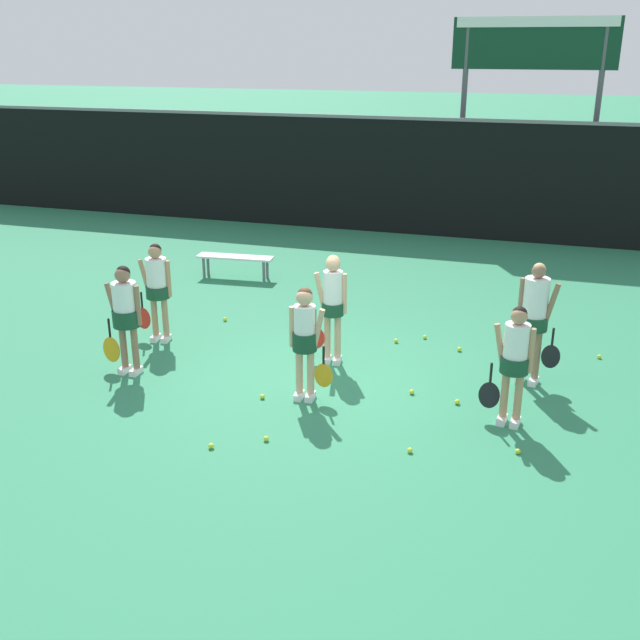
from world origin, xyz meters
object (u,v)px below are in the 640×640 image
object	(u,v)px
player_5	(535,313)
tennis_ball_2	(412,392)
tennis_ball_9	(410,450)
tennis_ball_10	(262,397)
player_4	(332,300)
player_2	(515,357)
player_3	(157,284)
tennis_ball_11	(518,451)
tennis_ball_3	(211,446)
bench_courtside	(235,259)
tennis_ball_0	(459,349)
tennis_ball_1	(457,402)
tennis_ball_7	(599,357)
tennis_ball_8	(425,337)
player_0	(125,311)
player_1	(305,335)
tennis_ball_5	(396,341)
scoreboard	(533,66)
tennis_ball_4	(266,439)
tennis_ball_6	(225,319)

from	to	relation	value
player_5	tennis_ball_2	bearing A→B (deg)	-137.86
tennis_ball_9	tennis_ball_10	bearing A→B (deg)	159.62
player_4	player_2	bearing A→B (deg)	-31.87
player_3	tennis_ball_11	bearing A→B (deg)	-24.86
tennis_ball_3	tennis_ball_10	size ratio (longest dim) A/B	1.04
bench_courtside	player_2	bearing A→B (deg)	-44.29
player_2	tennis_ball_0	bearing A→B (deg)	119.25
tennis_ball_0	tennis_ball_1	xyz separation A→B (m)	(0.22, -1.90, 0.00)
player_3	tennis_ball_0	distance (m)	4.99
tennis_ball_1	tennis_ball_7	world-z (taller)	tennis_ball_1
tennis_ball_1	tennis_ball_11	xyz separation A→B (m)	(0.87, -1.11, -0.00)
player_2	tennis_ball_7	size ratio (longest dim) A/B	24.62
tennis_ball_2	tennis_ball_8	xyz separation A→B (m)	(-0.19, 2.15, -0.00)
tennis_ball_7	tennis_ball_8	bearing A→B (deg)	179.73
player_3	tennis_ball_1	xyz separation A→B (m)	(5.02, -0.90, -0.94)
player_0	player_4	size ratio (longest dim) A/B	0.97
player_2	tennis_ball_3	xyz separation A→B (m)	(-3.41, -1.75, -0.90)
bench_courtside	tennis_ball_9	world-z (taller)	bench_courtside
player_1	tennis_ball_5	world-z (taller)	player_1
player_0	tennis_ball_9	world-z (taller)	player_0
scoreboard	tennis_ball_7	distance (m)	9.37
player_5	tennis_ball_8	world-z (taller)	player_5
tennis_ball_11	player_0	bearing A→B (deg)	172.93
tennis_ball_2	player_5	bearing A→B (deg)	30.42
tennis_ball_4	tennis_ball_5	xyz separation A→B (m)	(0.86, 3.68, 0.00)
scoreboard	tennis_ball_1	distance (m)	11.27
player_4	tennis_ball_5	size ratio (longest dim) A/B	24.13
tennis_ball_3	tennis_ball_10	world-z (taller)	tennis_ball_3
tennis_ball_10	player_2	bearing A→B (deg)	5.10
player_3	player_5	size ratio (longest dim) A/B	0.92
player_3	tennis_ball_4	distance (m)	4.02
tennis_ball_3	tennis_ball_2	bearing A→B (deg)	47.32
player_2	player_3	distance (m)	5.86
player_2	tennis_ball_5	xyz separation A→B (m)	(-1.97, 2.30, -0.90)
scoreboard	tennis_ball_10	bearing A→B (deg)	-103.95
scoreboard	player_1	size ratio (longest dim) A/B	3.26
player_0	player_1	xyz separation A→B (m)	(2.78, -0.04, -0.03)
scoreboard	tennis_ball_2	world-z (taller)	scoreboard
bench_courtside	tennis_ball_6	distance (m)	2.66
tennis_ball_5	tennis_ball_10	xyz separation A→B (m)	(-1.34, -2.60, -0.00)
player_3	tennis_ball_6	distance (m)	1.62
tennis_ball_11	tennis_ball_10	bearing A→B (deg)	172.36
player_3	tennis_ball_1	size ratio (longest dim) A/B	22.95
bench_courtside	tennis_ball_8	bearing A→B (deg)	-32.18
scoreboard	tennis_ball_10	size ratio (longest dim) A/B	77.33
tennis_ball_10	player_5	bearing A→B (deg)	25.52
player_2	tennis_ball_11	distance (m)	1.20
tennis_ball_7	tennis_ball_8	xyz separation A→B (m)	(-2.76, 0.01, 0.00)
tennis_ball_7	tennis_ball_10	bearing A→B (deg)	-147.31
tennis_ball_4	tennis_ball_1	bearing A→B (deg)	39.07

